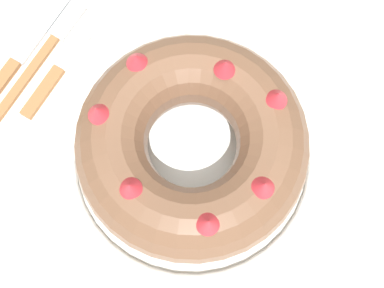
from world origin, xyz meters
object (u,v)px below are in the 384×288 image
(serving_knife, at_px, (14,64))
(serving_dish, at_px, (192,156))
(fork, at_px, (43,54))
(cake_knife, at_px, (58,70))
(bundt_cake, at_px, (192,144))

(serving_knife, bearing_deg, serving_dish, 3.08)
(serving_knife, bearing_deg, fork, 52.39)
(serving_knife, distance_m, cake_knife, 0.06)
(serving_dish, xyz_separation_m, serving_knife, (-0.26, -0.01, -0.01))
(cake_knife, bearing_deg, bundt_cake, -1.33)
(bundt_cake, xyz_separation_m, cake_knife, (-0.21, 0.01, -0.06))
(serving_dish, bearing_deg, fork, 174.72)
(serving_dish, bearing_deg, bundt_cake, -178.69)
(bundt_cake, relative_size, cake_knife, 1.55)
(bundt_cake, relative_size, serving_knife, 1.25)
(fork, relative_size, cake_knife, 1.17)
(fork, height_order, cake_knife, cake_knife)
(fork, bearing_deg, serving_knife, -133.60)
(bundt_cake, height_order, serving_knife, bundt_cake)
(bundt_cake, bearing_deg, fork, 174.72)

